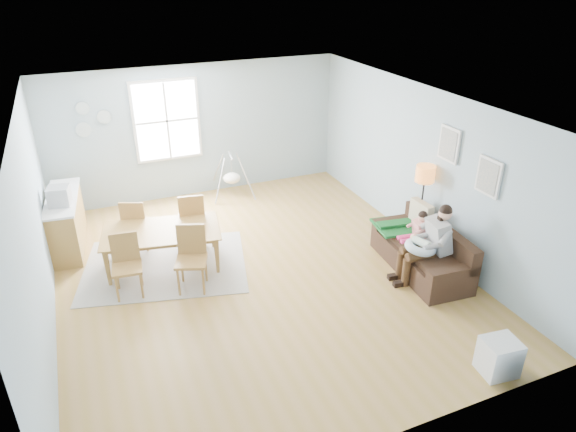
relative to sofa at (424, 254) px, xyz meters
name	(u,v)px	position (x,y,z in m)	size (l,w,h in m)	color
room	(253,126)	(-2.50, 0.91, 2.15)	(8.40, 9.40, 3.90)	olive
window	(167,121)	(-3.10, 4.37, 1.38)	(1.32, 0.08, 1.62)	silver
pictures	(468,160)	(0.46, -0.14, 1.58)	(0.05, 1.34, 0.74)	silver
wall_plates	(90,119)	(-4.51, 4.38, 1.56)	(0.67, 0.02, 0.66)	#9DB6BD
sofa	(424,254)	(0.00, 0.00, 0.00)	(0.96, 1.94, 0.76)	black
green_throw	(401,225)	(-0.02, 0.63, 0.22)	(0.87, 0.68, 0.04)	#135627
beige_pillow	(421,215)	(0.24, 0.48, 0.43)	(0.13, 0.47, 0.47)	beige
father	(429,241)	(-0.14, -0.26, 0.39)	(0.93, 0.48, 1.25)	#969699
nursing_pillow	(421,247)	(-0.28, -0.25, 0.32)	(0.48, 0.48, 0.13)	#A2BACB
infant	(420,241)	(-0.29, -0.21, 0.40)	(0.20, 0.36, 0.13)	silver
toddler	(416,229)	(-0.06, 0.18, 0.37)	(0.49, 0.27, 0.75)	white
floor_lamp	(424,181)	(0.30, 0.57, 1.00)	(0.31, 0.31, 1.53)	black
storage_cube	(498,357)	(-0.60, -2.29, -0.04)	(0.46, 0.42, 0.46)	silver
rug	(165,266)	(-3.82, 1.70, -0.26)	(2.57, 1.95, 0.01)	gray
dining_table	(163,249)	(-3.82, 1.70, 0.05)	(1.84, 1.02, 0.65)	brown
chair_sw	(126,260)	(-4.44, 1.20, 0.27)	(0.47, 0.47, 0.94)	olive
chair_se	(191,253)	(-3.52, 0.97, 0.30)	(0.58, 0.58, 1.00)	olive
chair_nw	(135,222)	(-4.13, 2.43, 0.26)	(0.55, 0.55, 0.94)	olive
chair_ne	(192,216)	(-3.22, 2.20, 0.30)	(0.52, 0.52, 0.99)	olive
counter	(67,221)	(-5.20, 3.02, 0.20)	(0.65, 1.71, 0.94)	brown
monitor	(59,196)	(-5.22, 2.71, 0.82)	(0.38, 0.37, 0.31)	#A1A1A5
baby_swing	(232,177)	(-1.94, 4.01, 0.13)	(0.99, 1.00, 0.88)	#A1A1A5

